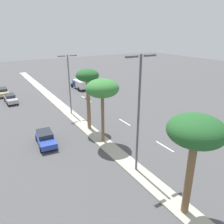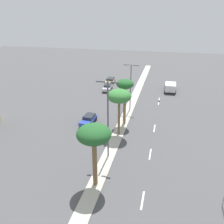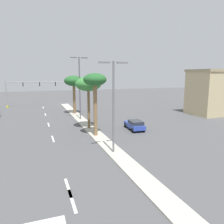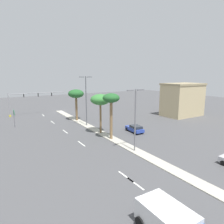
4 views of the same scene
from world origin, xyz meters
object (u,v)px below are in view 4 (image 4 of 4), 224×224
object	(u,v)px
directional_road_sign	(14,115)
street_lamp_right	(135,115)
traffic_signal_gantry	(25,100)
commercial_building	(182,100)
palm_tree_left	(111,100)
palm_tree_right	(76,94)
street_lamp_inboard	(86,97)
sedan_blue_outboard	(135,129)
box_truck	(171,222)
palm_tree_near	(100,100)

from	to	relation	value
directional_road_sign	street_lamp_right	world-z (taller)	street_lamp_right
traffic_signal_gantry	commercial_building	world-z (taller)	commercial_building
commercial_building	street_lamp_right	distance (m)	30.35
directional_road_sign	palm_tree_left	distance (m)	22.58
palm_tree_right	street_lamp_inboard	size ratio (longest dim) A/B	0.71
commercial_building	street_lamp_right	bearing A→B (deg)	27.26
street_lamp_right	sedan_blue_outboard	xyz separation A→B (m)	(-6.11, -7.78, -4.72)
traffic_signal_gantry	sedan_blue_outboard	size ratio (longest dim) A/B	3.52
traffic_signal_gantry	palm_tree_right	world-z (taller)	palm_tree_right
traffic_signal_gantry	box_truck	distance (m)	50.69
commercial_building	palm_tree_near	size ratio (longest dim) A/B	1.44
palm_tree_near	street_lamp_inboard	world-z (taller)	street_lamp_inboard
palm_tree_near	street_lamp_inboard	xyz separation A→B (m)	(-0.09, -6.68, -0.15)
directional_road_sign	commercial_building	distance (m)	41.77
sedan_blue_outboard	palm_tree_right	bearing A→B (deg)	-69.09
street_lamp_inboard	palm_tree_near	bearing A→B (deg)	89.21
traffic_signal_gantry	street_lamp_right	xyz separation A→B (m)	(-9.36, 36.71, 1.28)
directional_road_sign	traffic_signal_gantry	bearing A→B (deg)	-108.23
box_truck	directional_road_sign	bearing A→B (deg)	-81.29
palm_tree_right	palm_tree_near	xyz separation A→B (m)	(0.13, 12.61, 0.04)
palm_tree_right	box_truck	distance (m)	38.28
palm_tree_left	commercial_building	bearing A→B (deg)	-164.79
commercial_building	street_lamp_inboard	world-z (taller)	street_lamp_inboard
directional_road_sign	palm_tree_right	size ratio (longest dim) A/B	0.50
traffic_signal_gantry	sedan_blue_outboard	distance (m)	32.99
palm_tree_left	street_lamp_inboard	world-z (taller)	street_lamp_inboard
traffic_signal_gantry	palm_tree_left	bearing A→B (deg)	107.13
palm_tree_right	street_lamp_right	xyz separation A→B (m)	(0.20, 23.24, -0.94)
traffic_signal_gantry	street_lamp_right	size ratio (longest dim) A/B	1.70
traffic_signal_gantry	directional_road_sign	world-z (taller)	traffic_signal_gantry
palm_tree_near	commercial_building	bearing A→B (deg)	-173.10
palm_tree_left	street_lamp_inboard	size ratio (longest dim) A/B	0.75
traffic_signal_gantry	directional_road_sign	size ratio (longest dim) A/B	4.10
commercial_building	palm_tree_right	world-z (taller)	commercial_building
directional_road_sign	street_lamp_inboard	distance (m)	15.70
commercial_building	sedan_blue_outboard	world-z (taller)	commercial_building
commercial_building	palm_tree_near	distance (m)	27.16
traffic_signal_gantry	palm_tree_left	xyz separation A→B (m)	(-9.30, 30.17, 2.67)
palm_tree_right	street_lamp_right	size ratio (longest dim) A/B	0.83
street_lamp_inboard	directional_road_sign	bearing A→B (deg)	-26.94
palm_tree_right	street_lamp_inboard	distance (m)	5.93
palm_tree_right	box_truck	world-z (taller)	palm_tree_right
palm_tree_left	box_truck	size ratio (longest dim) A/B	1.51
palm_tree_right	sedan_blue_outboard	xyz separation A→B (m)	(-5.91, 15.46, -5.65)
commercial_building	street_lamp_inboard	size ratio (longest dim) A/B	1.01
directional_road_sign	street_lamp_inboard	size ratio (longest dim) A/B	0.35
directional_road_sign	sedan_blue_outboard	xyz separation A→B (m)	(-19.58, 16.46, -1.98)
street_lamp_right	street_lamp_inboard	bearing A→B (deg)	-90.54
traffic_signal_gantry	box_truck	size ratio (longest dim) A/B	2.93
commercial_building	street_lamp_inboard	xyz separation A→B (m)	(26.80, -3.42, 1.87)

